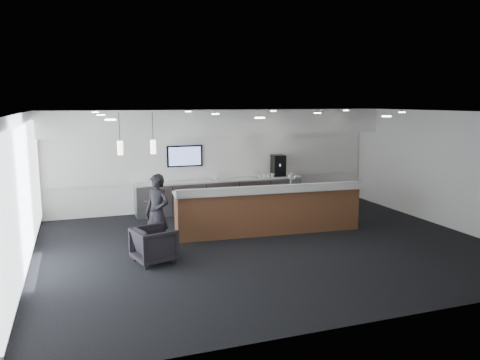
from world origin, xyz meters
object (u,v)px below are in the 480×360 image
object	(u,v)px
service_counter	(269,210)
lounge_guest	(157,213)
armchair	(154,245)
coffee_machine	(278,165)

from	to	relation	value
service_counter	lounge_guest	xyz separation A→B (m)	(-2.84, -0.50, 0.27)
service_counter	armchair	bearing A→B (deg)	-153.98
coffee_machine	armchair	world-z (taller)	coffee_machine
armchair	lounge_guest	world-z (taller)	lounge_guest
coffee_machine	lounge_guest	xyz separation A→B (m)	(-4.29, -3.22, -0.43)
service_counter	coffee_machine	distance (m)	3.16
armchair	lounge_guest	bearing A→B (deg)	-30.50
service_counter	armchair	world-z (taller)	service_counter
service_counter	armchair	size ratio (longest dim) A/B	5.96
coffee_machine	armchair	distance (m)	6.04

